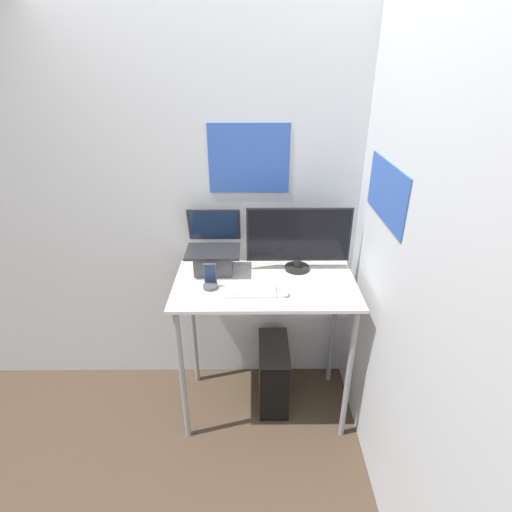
# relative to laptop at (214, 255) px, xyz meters

# --- Properties ---
(ground_plane) EXTENTS (12.00, 12.00, 0.00)m
(ground_plane) POSITION_rel_laptop_xyz_m (0.32, -0.45, -1.10)
(ground_plane) COLOR #473828
(wall_back) EXTENTS (6.00, 0.06, 2.60)m
(wall_back) POSITION_rel_laptop_xyz_m (0.32, 0.22, 0.20)
(wall_back) COLOR silver
(wall_back) RESTS_ON ground_plane
(wall_side_right) EXTENTS (0.06, 6.00, 2.60)m
(wall_side_right) POSITION_rel_laptop_xyz_m (0.95, -0.45, 0.20)
(wall_side_right) COLOR silver
(wall_side_right) RESTS_ON ground_plane
(desk) EXTENTS (1.09, 0.59, 1.00)m
(desk) POSITION_rel_laptop_xyz_m (0.32, -0.16, -0.25)
(desk) COLOR beige
(desk) RESTS_ON ground_plane
(laptop) EXTENTS (0.33, 0.29, 0.37)m
(laptop) POSITION_rel_laptop_xyz_m (0.00, 0.00, 0.00)
(laptop) COLOR #4C4C51
(laptop) RESTS_ON desk
(monitor) EXTENTS (0.64, 0.15, 0.41)m
(monitor) POSITION_rel_laptop_xyz_m (0.52, 0.01, 0.11)
(monitor) COLOR black
(monitor) RESTS_ON desk
(keyboard) EXTENTS (0.29, 0.13, 0.02)m
(keyboard) POSITION_rel_laptop_xyz_m (0.23, -0.27, -0.10)
(keyboard) COLOR silver
(keyboard) RESTS_ON desk
(mouse) EXTENTS (0.04, 0.07, 0.03)m
(mouse) POSITION_rel_laptop_xyz_m (0.43, -0.30, -0.09)
(mouse) COLOR white
(mouse) RESTS_ON desk
(cell_phone) EXTENTS (0.09, 0.09, 0.16)m
(cell_phone) POSITION_rel_laptop_xyz_m (-0.00, -0.21, -0.06)
(cell_phone) COLOR #4C4C51
(cell_phone) RESTS_ON desk
(computer_tower) EXTENTS (0.20, 0.43, 0.46)m
(computer_tower) POSITION_rel_laptop_xyz_m (0.38, -0.10, -0.87)
(computer_tower) COLOR black
(computer_tower) RESTS_ON ground_plane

